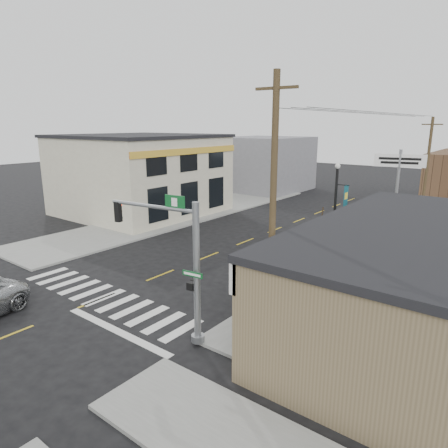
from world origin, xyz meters
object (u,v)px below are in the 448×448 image
Objects in this scene: guide_sign at (330,260)px; dance_center_sign at (398,174)px; fire_hydrant at (320,295)px; lamp_post at (336,206)px; bare_tree at (336,218)px; traffic_signal_pole at (183,255)px; utility_pole_far at (426,172)px; utility_pole_near at (273,202)px.

dance_center_sign reaches higher than guide_sign.
guide_sign is at bearing 96.41° from fire_hydrant.
bare_tree is (1.90, -4.63, 0.47)m from lamp_post.
traffic_signal_pole is at bearing -115.23° from fire_hydrant.
traffic_signal_pole is 11.35m from lamp_post.
guide_sign is at bearing -106.53° from dance_center_sign.
traffic_signal_pole reaches higher than guide_sign.
dance_center_sign is at bearing -89.32° from utility_pole_far.
fire_hydrant is 0.10× the size of dance_center_sign.
lamp_post is 0.69× the size of utility_pole_far.
fire_hydrant is 0.07× the size of utility_pole_near.
fire_hydrant is 0.13× the size of bare_tree.
guide_sign is 0.31× the size of utility_pole_far.
utility_pole_near is (-1.01, -3.78, 1.17)m from bare_tree.
bare_tree is 4.08m from utility_pole_near.
traffic_signal_pole is at bearing -121.49° from guide_sign.
traffic_signal_pole is 0.95× the size of lamp_post.
utility_pole_far is (2.10, 11.98, 0.96)m from lamp_post.
traffic_signal_pole is 2.08× the size of guide_sign.
fire_hydrant is at bearing -81.22° from lamp_post.
traffic_signal_pole is at bearing -114.91° from dance_center_sign.
utility_pole_near is at bearing -105.54° from fire_hydrant.
guide_sign is at bearing -78.54° from lamp_post.
traffic_signal_pole is at bearing -113.82° from bare_tree.
utility_pole_near is (-0.83, -2.97, 4.59)m from fire_hydrant.
utility_pole_near reaches higher than dance_center_sign.
guide_sign is 0.41× the size of dance_center_sign.
utility_pole_near is (1.94, 2.90, 1.72)m from traffic_signal_pole.
lamp_post is (-1.59, 4.32, 1.61)m from guide_sign.
utility_pole_near is at bearing -92.67° from lamp_post.
guide_sign is 4.07× the size of fire_hydrant.
guide_sign is 5.27m from utility_pole_near.
guide_sign is 4.88m from lamp_post.
utility_pole_near reaches higher than lamp_post.
lamp_post is at bearing 112.26° from bare_tree.
utility_pole_near is at bearing -108.93° from dance_center_sign.
bare_tree is at bearing 73.58° from utility_pole_near.
guide_sign is at bearing -89.61° from utility_pole_far.
dance_center_sign is (2.96, 16.15, 1.56)m from traffic_signal_pole.
traffic_signal_pole is at bearing -125.25° from utility_pole_near.
lamp_post is 0.91× the size of dance_center_sign.
bare_tree is (-0.01, -9.48, -1.00)m from dance_center_sign.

